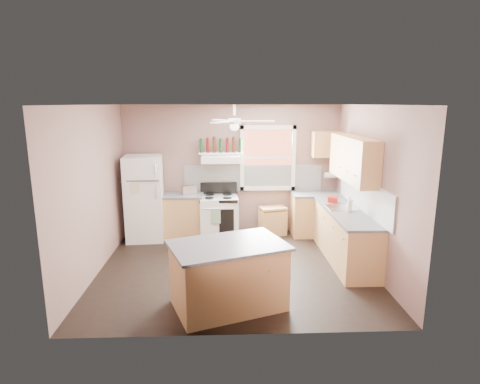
{
  "coord_description": "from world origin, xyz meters",
  "views": [
    {
      "loc": [
        -0.17,
        -6.33,
        2.72
      ],
      "look_at": [
        0.1,
        0.3,
        1.25
      ],
      "focal_mm": 30.0,
      "sensor_mm": 36.0,
      "label": 1
    }
  ],
  "objects_px": {
    "refrigerator": "(145,198)",
    "stove": "(219,217)",
    "island": "(228,277)",
    "toaster": "(189,190)",
    "cart": "(273,222)"
  },
  "relations": [
    {
      "from": "stove",
      "to": "island",
      "type": "xyz_separation_m",
      "value": [
        0.16,
        -2.92,
        0.0
      ]
    },
    {
      "from": "refrigerator",
      "to": "stove",
      "type": "bearing_deg",
      "value": -2.13
    },
    {
      "from": "toaster",
      "to": "island",
      "type": "distance_m",
      "value": 3.15
    },
    {
      "from": "cart",
      "to": "island",
      "type": "bearing_deg",
      "value": -121.96
    },
    {
      "from": "stove",
      "to": "cart",
      "type": "relative_size",
      "value": 1.62
    },
    {
      "from": "toaster",
      "to": "cart",
      "type": "relative_size",
      "value": 0.53
    },
    {
      "from": "cart",
      "to": "island",
      "type": "xyz_separation_m",
      "value": [
        -0.97,
        -3.04,
        0.17
      ]
    },
    {
      "from": "toaster",
      "to": "cart",
      "type": "bearing_deg",
      "value": -16.88
    },
    {
      "from": "stove",
      "to": "island",
      "type": "distance_m",
      "value": 2.92
    },
    {
      "from": "island",
      "to": "stove",
      "type": "bearing_deg",
      "value": 73.1
    },
    {
      "from": "cart",
      "to": "stove",
      "type": "bearing_deg",
      "value": 171.94
    },
    {
      "from": "refrigerator",
      "to": "cart",
      "type": "bearing_deg",
      "value": -0.36
    },
    {
      "from": "cart",
      "to": "refrigerator",
      "type": "bearing_deg",
      "value": 169.62
    },
    {
      "from": "refrigerator",
      "to": "stove",
      "type": "height_order",
      "value": "refrigerator"
    },
    {
      "from": "cart",
      "to": "island",
      "type": "distance_m",
      "value": 3.2
    }
  ]
}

